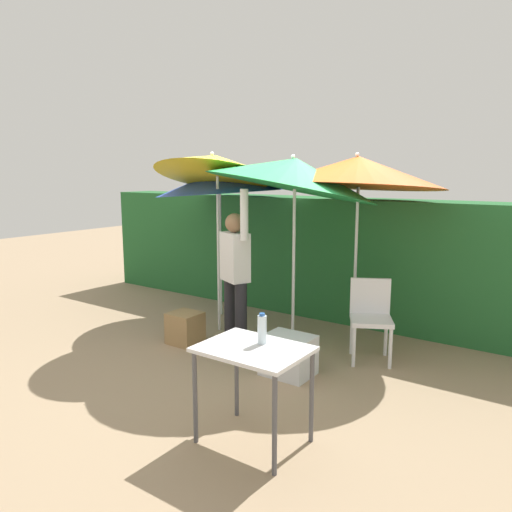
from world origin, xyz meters
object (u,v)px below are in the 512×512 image
Objects in this scene: crate_cardboard at (185,328)px; bottle_water at (262,329)px; folding_table at (253,359)px; umbrella_orange at (294,174)px; umbrella_yellow at (219,182)px; person_vendor at (235,271)px; chair_plastic at (371,314)px; umbrella_rainbow at (215,166)px; cooler_box at (288,355)px; umbrella_navy at (358,172)px.

bottle_water is (1.97, -1.22, 0.69)m from crate_cardboard.
umbrella_orange is at bearing 113.52° from folding_table.
umbrella_yellow reaches higher than person_vendor.
crate_cardboard is at bearing 148.11° from bottle_water.
crate_cardboard is (-2.03, -0.81, -0.32)m from chair_plastic.
umbrella_rainbow is 5.06× the size of cooler_box.
umbrella_navy is 4.68× the size of cooler_box.
umbrella_navy is at bearing 85.21° from cooler_box.
umbrella_rainbow is 2.82× the size of chair_plastic.
umbrella_rainbow is 1.42m from person_vendor.
person_vendor is at bearing -127.78° from umbrella_orange.
cooler_box is at bearing -33.53° from umbrella_yellow.
bottle_water is (0.92, -1.99, -1.16)m from umbrella_orange.
person_vendor is (1.03, -0.99, -0.98)m from umbrella_yellow.
bottle_water is (1.35, -1.43, -0.06)m from person_vendor.
umbrella_yellow is 8.95× the size of bottle_water.
umbrella_yellow is 2.05m from umbrella_navy.
bottle_water is at bearing -42.99° from umbrella_rainbow.
folding_table is (2.38, -2.53, -1.25)m from umbrella_yellow.
person_vendor is 2.35× the size of folding_table.
person_vendor is at bearing -33.66° from umbrella_rainbow.
chair_plastic is at bearing 5.16° from umbrella_rainbow.
chair_plastic is 3.71× the size of bottle_water.
umbrella_orange is 6.51× the size of crate_cardboard.
person_vendor is at bearing -134.01° from umbrella_navy.
folding_table is at bearing -46.74° from umbrella_yellow.
chair_plastic is 1.79× the size of cooler_box.
folding_table is at bearing -66.48° from umbrella_orange.
person_vendor is 4.90× the size of crate_cardboard.
umbrella_rainbow is 0.73m from umbrella_yellow.
chair_plastic is 1.08m from cooler_box.
crate_cardboard is at bearing -161.34° from person_vendor.
umbrella_rainbow is at bearing 137.01° from bottle_water.
bottle_water is (2.39, -2.42, -1.04)m from umbrella_yellow.
umbrella_orange reaches higher than crate_cardboard.
bottle_water reaches higher than crate_cardboard.
umbrella_orange is at bearing 7.40° from umbrella_rainbow.
umbrella_rainbow is at bearing 135.34° from folding_table.
folding_table is (1.35, -1.54, -0.26)m from person_vendor.
chair_plastic is 2.15m from folding_table.
umbrella_rainbow is 1.01× the size of umbrella_orange.
chair_plastic is (2.45, -0.39, -1.41)m from umbrella_yellow.
umbrella_navy is 1.24× the size of person_vendor.
umbrella_rainbow reaches higher than umbrella_navy.
umbrella_rainbow reaches higher than bottle_water.
umbrella_rainbow reaches higher than person_vendor.
umbrella_rainbow is 2.04m from crate_cardboard.
umbrella_orange is 2.26m from crate_cardboard.
crate_cardboard is 1.60× the size of bottle_water.
cooler_box is at bearing -24.81° from umbrella_rainbow.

